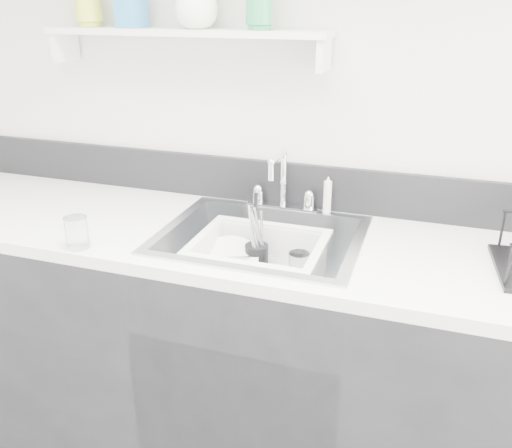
% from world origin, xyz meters
% --- Properties ---
extents(counter_run, '(3.20, 0.62, 0.92)m').
position_xyz_m(counter_run, '(0.00, 1.19, 0.46)').
color(counter_run, black).
rests_on(counter_run, ground).
extents(backsplash, '(3.20, 0.02, 0.16)m').
position_xyz_m(backsplash, '(0.00, 1.49, 1.00)').
color(backsplash, black).
rests_on(backsplash, counter_run).
extents(sink, '(0.64, 0.52, 0.20)m').
position_xyz_m(sink, '(0.00, 1.19, 0.83)').
color(sink, silver).
rests_on(sink, counter_run).
extents(faucet, '(0.26, 0.18, 0.23)m').
position_xyz_m(faucet, '(0.00, 1.44, 0.98)').
color(faucet, silver).
rests_on(faucet, counter_run).
extents(side_sprayer, '(0.03, 0.03, 0.14)m').
position_xyz_m(side_sprayer, '(0.16, 1.44, 0.99)').
color(side_sprayer, white).
rests_on(side_sprayer, counter_run).
extents(wall_shelf, '(1.00, 0.16, 0.12)m').
position_xyz_m(wall_shelf, '(-0.35, 1.42, 1.51)').
color(wall_shelf, silver).
rests_on(wall_shelf, room_shell).
extents(wash_tub, '(0.42, 0.34, 0.16)m').
position_xyz_m(wash_tub, '(0.00, 1.16, 0.83)').
color(wash_tub, white).
rests_on(wash_tub, sink).
extents(plate_stack, '(0.26, 0.26, 0.10)m').
position_xyz_m(plate_stack, '(-0.11, 1.17, 0.79)').
color(plate_stack, white).
rests_on(plate_stack, wash_tub).
extents(utensil_cup, '(0.08, 0.08, 0.26)m').
position_xyz_m(utensil_cup, '(-0.03, 1.23, 0.82)').
color(utensil_cup, black).
rests_on(utensil_cup, wash_tub).
extents(ladle, '(0.27, 0.25, 0.08)m').
position_xyz_m(ladle, '(-0.09, 1.21, 0.81)').
color(ladle, silver).
rests_on(ladle, wash_tub).
extents(tumbler_in_tub, '(0.08, 0.08, 0.10)m').
position_xyz_m(tumbler_in_tub, '(0.12, 1.21, 0.82)').
color(tumbler_in_tub, white).
rests_on(tumbler_in_tub, wash_tub).
extents(tumbler_counter, '(0.07, 0.07, 0.10)m').
position_xyz_m(tumbler_counter, '(-0.50, 0.93, 0.97)').
color(tumbler_counter, white).
rests_on(tumbler_counter, counter_run).
extents(bowl_small, '(0.13, 0.13, 0.03)m').
position_xyz_m(bowl_small, '(0.08, 1.13, 0.78)').
color(bowl_small, white).
rests_on(bowl_small, wash_tub).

